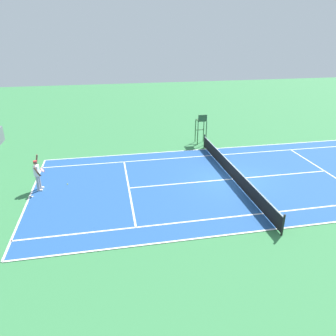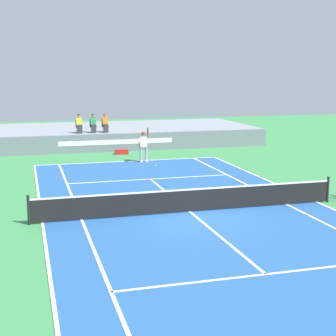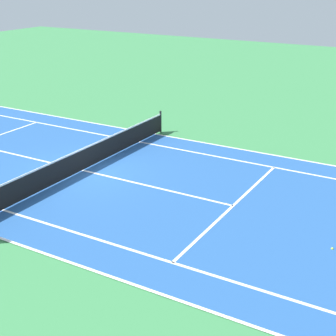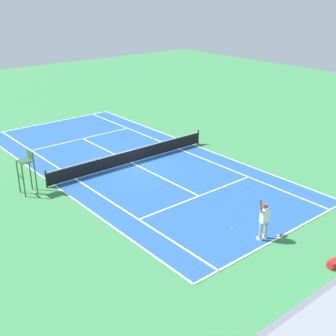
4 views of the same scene
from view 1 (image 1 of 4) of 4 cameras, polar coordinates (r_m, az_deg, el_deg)
ground_plane at (r=20.13m, az=11.44°, el=-2.01°), size 80.00×80.00×0.00m
court at (r=20.13m, az=11.44°, el=-1.99°), size 11.08×23.88×0.03m
net at (r=19.92m, az=11.56°, el=-0.66°), size 11.98×0.10×1.07m
tennis_player at (r=19.51m, az=-22.34°, el=-1.03°), size 0.78×0.62×2.08m
tennis_ball at (r=19.99m, az=-17.55°, el=-2.77°), size 0.07×0.07×0.07m
umpire_chair at (r=25.73m, az=5.98°, el=7.68°), size 0.77×0.77×2.44m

